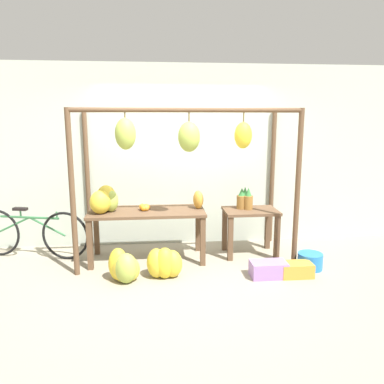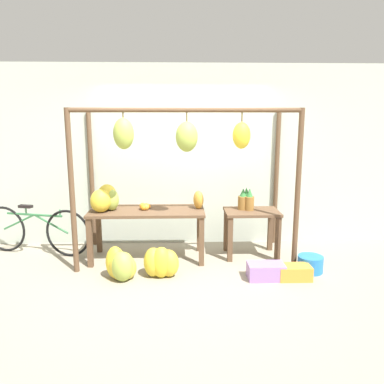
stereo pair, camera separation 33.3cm
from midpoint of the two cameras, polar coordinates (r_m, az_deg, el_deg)
ground_plane at (r=4.91m, az=1.13°, el=-12.65°), size 20.00×20.00×0.00m
shop_wall_back at (r=5.89m, az=0.49°, el=5.47°), size 8.00×0.08×2.80m
stall_awning at (r=4.90m, az=0.29°, el=6.04°), size 2.96×1.24×2.11m
display_table_main at (r=5.31m, az=-5.06°, el=-3.80°), size 1.61×0.68×0.72m
display_table_side at (r=5.53m, az=10.76°, el=-4.46°), size 0.77×0.54×0.68m
banana_pile_on_table at (r=5.27m, az=-11.26°, el=-1.06°), size 0.45×0.51×0.36m
orange_pile at (r=5.27m, az=-5.47°, el=-2.27°), size 0.16×0.17×0.10m
pineapple_cluster at (r=5.50m, az=10.02°, el=-1.35°), size 0.22×0.19×0.33m
banana_pile_ground_left at (r=4.80m, az=-8.79°, el=-11.02°), size 0.45×0.41×0.42m
banana_pile_ground_right at (r=4.83m, az=-2.73°, el=-10.75°), size 0.52×0.39×0.40m
fruit_crate_white at (r=4.91m, az=13.14°, el=-11.71°), size 0.45×0.27×0.20m
blue_bucket at (r=5.28m, az=19.34°, el=-10.31°), size 0.33×0.33×0.21m
parked_bicycle at (r=5.94m, az=-21.30°, el=-5.43°), size 1.70×0.45×0.74m
papaya_pile at (r=5.29m, az=2.80°, el=-1.22°), size 0.20×0.21×0.26m
fruit_crate_purple at (r=5.00m, az=17.19°, el=-11.63°), size 0.41×0.24×0.18m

